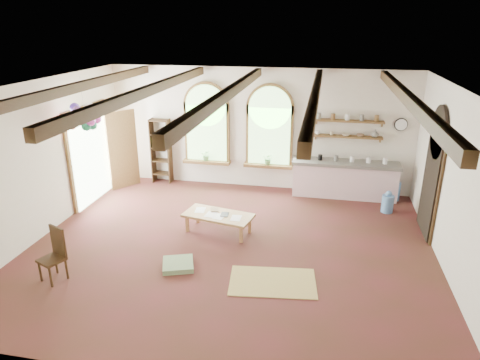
% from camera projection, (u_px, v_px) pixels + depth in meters
% --- Properties ---
extents(floor, '(8.00, 8.00, 0.00)m').
position_uv_depth(floor, '(231.00, 247.00, 8.64)').
color(floor, '#582424').
rests_on(floor, ground).
extents(ceiling_beams, '(6.20, 6.80, 0.18)m').
position_uv_depth(ceiling_beams, '(229.00, 93.00, 7.55)').
color(ceiling_beams, '#3A2512').
rests_on(ceiling_beams, ceiling).
extents(window_left, '(1.30, 0.28, 2.20)m').
position_uv_depth(window_left, '(207.00, 126.00, 11.47)').
color(window_left, brown).
rests_on(window_left, floor).
extents(window_right, '(1.30, 0.28, 2.20)m').
position_uv_depth(window_right, '(269.00, 129.00, 11.16)').
color(window_right, brown).
rests_on(window_right, floor).
extents(left_doorway, '(0.10, 1.90, 2.50)m').
position_uv_depth(left_doorway, '(91.00, 156.00, 10.61)').
color(left_doorway, brown).
rests_on(left_doorway, floor).
extents(right_doorway, '(0.10, 1.30, 2.40)m').
position_uv_depth(right_doorway, '(430.00, 184.00, 8.91)').
color(right_doorway, black).
rests_on(right_doorway, floor).
extents(kitchen_counter, '(2.68, 0.62, 0.94)m').
position_uv_depth(kitchen_counter, '(344.00, 179.00, 10.99)').
color(kitchen_counter, silver).
rests_on(kitchen_counter, floor).
extents(wall_shelf_lower, '(1.70, 0.24, 0.04)m').
position_uv_depth(wall_shelf_lower, '(348.00, 137.00, 10.78)').
color(wall_shelf_lower, brown).
rests_on(wall_shelf_lower, wall_back).
extents(wall_shelf_upper, '(1.70, 0.24, 0.04)m').
position_uv_depth(wall_shelf_upper, '(349.00, 121.00, 10.64)').
color(wall_shelf_upper, brown).
rests_on(wall_shelf_upper, wall_back).
extents(wall_clock, '(0.32, 0.04, 0.32)m').
position_uv_depth(wall_clock, '(401.00, 125.00, 10.50)').
color(wall_clock, black).
rests_on(wall_clock, wall_back).
extents(bookshelf, '(0.53, 0.32, 1.80)m').
position_uv_depth(bookshelf, '(161.00, 151.00, 11.86)').
color(bookshelf, '#3A2512').
rests_on(bookshelf, floor).
extents(coffee_table, '(1.57, 0.95, 0.42)m').
position_uv_depth(coffee_table, '(218.00, 216.00, 9.13)').
color(coffee_table, tan).
rests_on(coffee_table, floor).
extents(side_chair, '(0.50, 0.50, 0.97)m').
position_uv_depth(side_chair, '(54.00, 265.00, 7.47)').
color(side_chair, '#3A2512').
rests_on(side_chair, floor).
extents(floor_mat, '(1.59, 1.09, 0.02)m').
position_uv_depth(floor_mat, '(273.00, 282.00, 7.47)').
color(floor_mat, tan).
rests_on(floor_mat, floor).
extents(floor_cushion, '(0.71, 0.71, 0.10)m').
position_uv_depth(floor_cushion, '(178.00, 264.00, 7.93)').
color(floor_cushion, '#6D885E').
rests_on(floor_cushion, floor).
extents(water_jug_a, '(0.32, 0.32, 0.62)m').
position_uv_depth(water_jug_a, '(394.00, 190.00, 10.84)').
color(water_jug_a, '#5D8EC8').
rests_on(water_jug_a, floor).
extents(water_jug_b, '(0.28, 0.28, 0.54)m').
position_uv_depth(water_jug_b, '(388.00, 203.00, 10.15)').
color(water_jug_b, '#5D8EC8').
rests_on(water_jug_b, floor).
extents(balloon_cluster, '(0.71, 0.76, 1.14)m').
position_uv_depth(balloon_cluster, '(85.00, 117.00, 9.24)').
color(balloon_cluster, white).
rests_on(balloon_cluster, floor).
extents(table_book, '(0.23, 0.28, 0.02)m').
position_uv_depth(table_book, '(211.00, 210.00, 9.31)').
color(table_book, olive).
rests_on(table_book, coffee_table).
extents(tablet, '(0.18, 0.24, 0.01)m').
position_uv_depth(tablet, '(225.00, 214.00, 9.09)').
color(tablet, black).
rests_on(tablet, coffee_table).
extents(potted_plant_left, '(0.27, 0.23, 0.30)m').
position_uv_depth(potted_plant_left, '(206.00, 155.00, 11.65)').
color(potted_plant_left, '#598C4C').
rests_on(potted_plant_left, window_left).
extents(potted_plant_right, '(0.27, 0.23, 0.30)m').
position_uv_depth(potted_plant_right, '(268.00, 159.00, 11.34)').
color(potted_plant_right, '#598C4C').
rests_on(potted_plant_right, window_right).
extents(shelf_cup_a, '(0.12, 0.10, 0.10)m').
position_uv_depth(shelf_cup_a, '(318.00, 133.00, 10.90)').
color(shelf_cup_a, white).
rests_on(shelf_cup_a, wall_shelf_lower).
extents(shelf_cup_b, '(0.10, 0.10, 0.09)m').
position_uv_depth(shelf_cup_b, '(332.00, 133.00, 10.83)').
color(shelf_cup_b, beige).
rests_on(shelf_cup_b, wall_shelf_lower).
extents(shelf_bowl_a, '(0.22, 0.22, 0.05)m').
position_uv_depth(shelf_bowl_a, '(346.00, 135.00, 10.78)').
color(shelf_bowl_a, beige).
rests_on(shelf_bowl_a, wall_shelf_lower).
extents(shelf_bowl_b, '(0.20, 0.20, 0.06)m').
position_uv_depth(shelf_bowl_b, '(360.00, 135.00, 10.71)').
color(shelf_bowl_b, '#8C664C').
rests_on(shelf_bowl_b, wall_shelf_lower).
extents(shelf_vase, '(0.18, 0.18, 0.19)m').
position_uv_depth(shelf_vase, '(375.00, 133.00, 10.63)').
color(shelf_vase, slate).
rests_on(shelf_vase, wall_shelf_lower).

